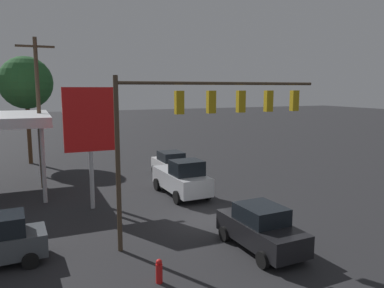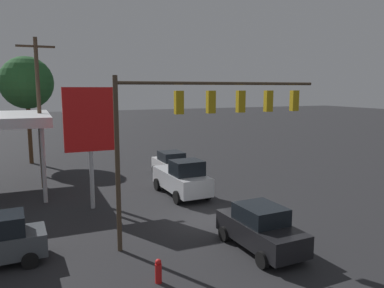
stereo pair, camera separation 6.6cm
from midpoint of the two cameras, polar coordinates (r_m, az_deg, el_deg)
name	(u,v)px [view 2 (the right image)]	position (r m, az deg, el deg)	size (l,w,h in m)	color
ground_plane	(207,220)	(19.89, 2.42, -11.48)	(200.00, 200.00, 0.00)	#262628
traffic_signal_assembly	(209,114)	(16.69, 2.67, 4.66)	(9.84, 0.43, 7.31)	#473828
utility_pole	(39,110)	(27.12, -22.18, 4.79)	(2.40, 0.26, 10.11)	#473828
price_sign	(90,124)	(21.48, -15.25, 3.02)	(2.80, 0.27, 6.86)	#B7B7BC
sedan_waiting	(260,228)	(16.43, 10.47, -12.48)	(2.20, 4.47, 1.93)	black
pickup_parked	(182,178)	(23.92, -1.44, -5.26)	(2.43, 5.28, 2.40)	silver
sedan_far	(171,164)	(29.14, -3.10, -3.09)	(2.12, 4.43, 1.93)	silver
street_tree	(27,83)	(36.65, -23.86, 8.50)	(4.63, 4.63, 9.61)	#4C331E
fire_hydrant	(158,271)	(13.92, -5.00, -18.71)	(0.24, 0.24, 0.88)	red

